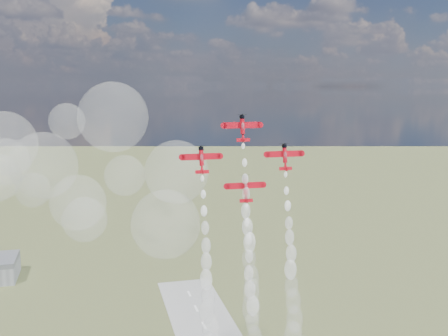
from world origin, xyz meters
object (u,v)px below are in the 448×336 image
Objects in this scene: plane_lead at (242,128)px; plane_left at (201,159)px; plane_right at (285,156)px; plane_slot at (245,188)px.

plane_left is (-12.65, -1.76, -8.68)m from plane_lead.
plane_slot is (-12.65, -1.76, -8.68)m from plane_right.
plane_lead is 15.44m from plane_left.
plane_right is (12.65, -1.76, -8.68)m from plane_lead.
plane_lead reaches higher than plane_slot.
plane_lead is 1.00× the size of plane_left.
plane_left is 1.00× the size of plane_slot.
plane_lead is at bearing 172.10° from plane_right.
plane_left is 1.00× the size of plane_right.
plane_slot is at bearing -90.00° from plane_lead.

